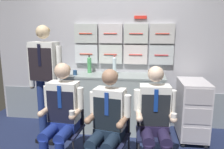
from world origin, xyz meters
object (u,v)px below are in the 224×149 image
at_px(folding_chair_right, 112,128).
at_px(crew_member_right, 107,122).
at_px(crew_member_left, 61,112).
at_px(crew_member_by_counter, 155,117).
at_px(crew_member_standing, 45,74).
at_px(espresso_cup_small, 75,72).
at_px(water_bottle_short, 115,65).
at_px(service_trolley, 192,109).
at_px(folding_chair_by_counter, 153,124).
at_px(folding_chair_left, 67,121).

distance_m(folding_chair_right, crew_member_right, 0.22).
relative_size(crew_member_left, crew_member_by_counter, 1.02).
bearing_deg(crew_member_standing, folding_chair_right, -29.18).
height_order(crew_member_standing, espresso_cup_small, crew_member_standing).
bearing_deg(crew_member_by_counter, water_bottle_short, 118.27).
bearing_deg(crew_member_standing, crew_member_right, -36.31).
xyz_separation_m(folding_chair_right, water_bottle_short, (-0.11, 1.11, 0.55)).
relative_size(service_trolley, folding_chair_right, 1.06).
height_order(crew_member_left, crew_member_standing, crew_member_standing).
bearing_deg(crew_member_by_counter, service_trolley, 55.87).
height_order(service_trolley, crew_member_standing, crew_member_standing).
relative_size(crew_member_right, folding_chair_by_counter, 1.44).
xyz_separation_m(folding_chair_by_counter, espresso_cup_small, (-1.20, 0.81, 0.45)).
distance_m(crew_member_by_counter, espresso_cup_small, 1.58).
xyz_separation_m(service_trolley, espresso_cup_small, (-1.82, 0.07, 0.49)).
bearing_deg(crew_member_left, espresso_cup_small, 97.61).
height_order(folding_chair_left, crew_member_by_counter, crew_member_by_counter).
bearing_deg(folding_chair_by_counter, water_bottle_short, 121.79).
xyz_separation_m(folding_chair_right, crew_member_standing, (-1.05, 0.58, 0.49)).
bearing_deg(service_trolley, folding_chair_by_counter, -130.09).
xyz_separation_m(service_trolley, water_bottle_short, (-1.20, 0.20, 0.60)).
bearing_deg(service_trolley, water_bottle_short, 170.35).
distance_m(crew_member_standing, espresso_cup_small, 0.51).
relative_size(folding_chair_right, folding_chair_by_counter, 1.00).
relative_size(service_trolley, crew_member_right, 0.73).
height_order(service_trolley, crew_member_by_counter, crew_member_by_counter).
bearing_deg(service_trolley, crew_member_left, -150.74).
xyz_separation_m(folding_chair_by_counter, crew_member_by_counter, (0.01, -0.16, 0.16)).
bearing_deg(folding_chair_right, crew_member_left, -176.57).
bearing_deg(crew_member_standing, water_bottle_short, 29.53).
xyz_separation_m(service_trolley, crew_member_standing, (-2.14, -0.33, 0.54)).
height_order(crew_member_by_counter, water_bottle_short, crew_member_by_counter).
bearing_deg(crew_member_by_counter, crew_member_left, -177.55).
relative_size(service_trolley, espresso_cup_small, 11.96).
distance_m(crew_member_right, crew_member_standing, 1.30).
bearing_deg(water_bottle_short, crew_member_by_counter, -61.73).
height_order(service_trolley, espresso_cup_small, espresso_cup_small).
bearing_deg(folding_chair_left, crew_member_left, -94.03).
height_order(crew_member_right, folding_chair_by_counter, crew_member_right).
relative_size(folding_chair_right, espresso_cup_small, 11.32).
bearing_deg(crew_member_left, crew_member_by_counter, 2.45).
height_order(service_trolley, water_bottle_short, water_bottle_short).
bearing_deg(folding_chair_left, folding_chair_by_counter, 2.60).
xyz_separation_m(crew_member_left, crew_member_by_counter, (1.08, 0.05, -0.01)).
bearing_deg(crew_member_right, folding_chair_right, 78.59).
height_order(water_bottle_short, espresso_cup_small, water_bottle_short).
distance_m(folding_chair_by_counter, water_bottle_short, 1.24).
relative_size(service_trolley, folding_chair_left, 1.06).
distance_m(folding_chair_left, crew_member_left, 0.24).
height_order(crew_member_left, folding_chair_by_counter, crew_member_left).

